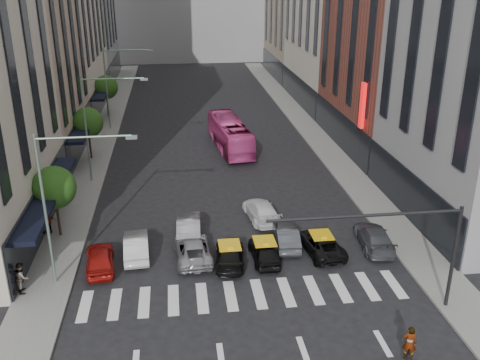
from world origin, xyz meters
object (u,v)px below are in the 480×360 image
object	(u,v)px
taxi_center	(264,251)
streetlamp_mid	(97,115)
pedestrian_near	(22,277)
car_white_front	(136,246)
car_red	(100,258)
bus	(230,134)
streetlamp_far	(115,78)
streetlamp_near	(60,190)
motorcycle	(408,355)
pedestrian_far	(48,222)
taxi_left	(230,254)

from	to	relation	value
taxi_center	streetlamp_mid	bearing A→B (deg)	-54.00
taxi_center	pedestrian_near	bearing A→B (deg)	5.90
taxi_center	car_white_front	bearing A→B (deg)	-13.25
car_red	pedestrian_near	distance (m)	4.57
streetlamp_mid	taxi_center	distance (m)	19.55
streetlamp_mid	bus	size ratio (longest dim) A/B	0.82
streetlamp_far	bus	xyz separation A→B (m)	(11.83, -8.46, -4.37)
bus	car_white_front	bearing A→B (deg)	62.28
streetlamp_near	streetlamp_far	distance (m)	32.00
streetlamp_near	car_red	size ratio (longest dim) A/B	2.15
bus	motorcycle	distance (m)	32.87
streetlamp_mid	pedestrian_far	distance (m)	11.10
taxi_center	pedestrian_near	world-z (taller)	pedestrian_near
taxi_left	taxi_center	size ratio (longest dim) A/B	1.10
car_red	pedestrian_far	size ratio (longest dim) A/B	2.46
pedestrian_far	bus	bearing A→B (deg)	-141.78
car_red	car_white_front	xyz separation A→B (m)	(2.11, 1.35, 0.00)
streetlamp_mid	car_white_front	size ratio (longest dim) A/B	2.07
streetlamp_far	taxi_left	size ratio (longest dim) A/B	2.07
streetlamp_mid	taxi_center	bearing A→B (deg)	-52.09
taxi_center	motorcycle	distance (m)	11.30
streetlamp_mid	pedestrian_near	bearing A→B (deg)	-98.58
taxi_center	bus	xyz separation A→B (m)	(0.25, 22.40, 0.86)
car_white_front	pedestrian_far	size ratio (longest dim) A/B	2.56
streetlamp_far	pedestrian_near	size ratio (longest dim) A/B	4.93
pedestrian_far	streetlamp_mid	bearing A→B (deg)	-116.69
taxi_left	pedestrian_far	bearing A→B (deg)	-18.20
streetlamp_far	car_white_front	world-z (taller)	streetlamp_far
streetlamp_far	pedestrian_near	xyz separation A→B (m)	(-2.53, -32.80, -4.84)
streetlamp_mid	pedestrian_far	bearing A→B (deg)	-104.87
taxi_left	bus	world-z (taller)	bus
streetlamp_near	pedestrian_far	xyz separation A→B (m)	(-2.56, 6.37, -4.90)
taxi_left	motorcycle	xyz separation A→B (m)	(7.27, -10.01, -0.19)
motorcycle	pedestrian_near	size ratio (longest dim) A/B	0.91
car_white_front	taxi_left	xyz separation A→B (m)	(5.81, -1.69, -0.09)
car_white_front	taxi_left	world-z (taller)	car_white_front
motorcycle	streetlamp_far	bearing A→B (deg)	-45.89
streetlamp_far	car_white_front	distance (m)	29.93
pedestrian_far	motorcycle	bearing A→B (deg)	129.59
streetlamp_near	streetlamp_mid	world-z (taller)	same
taxi_center	pedestrian_far	world-z (taller)	pedestrian_far
bus	streetlamp_near	bearing A→B (deg)	57.26
bus	pedestrian_near	size ratio (longest dim) A/B	6.03
car_white_front	pedestrian_near	world-z (taller)	pedestrian_near
streetlamp_near	car_red	xyz separation A→B (m)	(1.46, 1.40, -5.19)
taxi_center	pedestrian_near	distance (m)	14.25
streetlamp_mid	bus	xyz separation A→B (m)	(11.83, 7.54, -4.37)
streetlamp_far	car_red	distance (m)	31.08
car_white_front	pedestrian_near	distance (m)	7.06
streetlamp_far	bus	world-z (taller)	streetlamp_far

